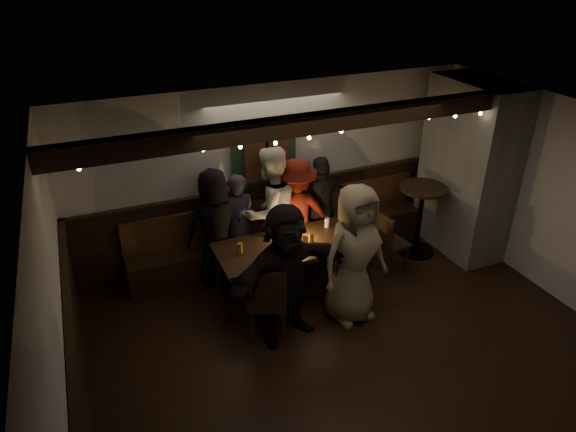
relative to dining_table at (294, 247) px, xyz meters
name	(u,v)px	position (x,y,z in m)	size (l,w,h in m)	color
room	(377,203)	(1.26, 0.02, 0.40)	(6.02, 5.01, 2.62)	black
dining_table	(294,247)	(0.00, 0.00, 0.00)	(2.07, 0.89, 0.90)	black
chair_near_left	(267,299)	(-0.68, -0.77, -0.10)	(0.60, 0.60, 1.02)	black
chair_near_right	(349,280)	(0.44, -0.71, -0.18)	(0.50, 0.50, 0.89)	black
chair_end	(387,239)	(1.41, -0.09, -0.15)	(0.48, 0.48, 0.94)	black
high_top	(420,211)	(2.14, 0.18, 0.02)	(0.69, 0.69, 1.10)	black
person_a	(216,227)	(-0.86, 0.68, 0.15)	(0.81, 0.53, 1.66)	black
person_b	(238,225)	(-0.55, 0.72, 0.09)	(0.56, 0.37, 1.54)	#2E2C3C
person_c	(270,211)	(-0.09, 0.63, 0.26)	(0.91, 0.71, 1.88)	silver
person_d	(296,213)	(0.30, 0.63, 0.15)	(1.06, 0.61, 1.64)	#57140D
person_e	(321,207)	(0.74, 0.70, 0.12)	(0.93, 0.39, 1.59)	black
person_f	(286,274)	(-0.45, -0.80, 0.20)	(1.63, 0.52, 1.76)	black
person_g	(354,255)	(0.45, -0.80, 0.24)	(0.90, 0.58, 1.83)	#907E5F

